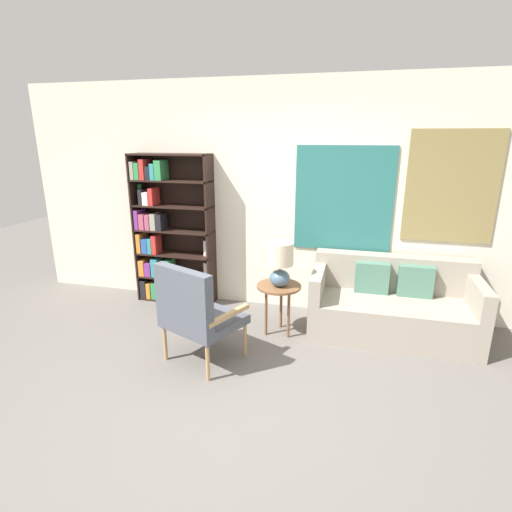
{
  "coord_description": "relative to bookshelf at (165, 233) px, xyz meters",
  "views": [
    {
      "loc": [
        0.99,
        -2.61,
        2.07
      ],
      "look_at": [
        0.03,
        1.13,
        0.9
      ],
      "focal_mm": 28.0,
      "sensor_mm": 36.0,
      "label": 1
    }
  ],
  "objects": [
    {
      "name": "side_table",
      "position": [
        1.59,
        -0.58,
        -0.41
      ],
      "size": [
        0.47,
        0.47,
        0.56
      ],
      "color": "brown",
      "rests_on": "ground_plane"
    },
    {
      "name": "ground_plane",
      "position": [
        1.34,
        -1.85,
        -0.89
      ],
      "size": [
        14.0,
        14.0,
        0.0
      ],
      "primitive_type": "plane",
      "color": "#66605B"
    },
    {
      "name": "armchair",
      "position": [
        0.96,
        -1.37,
        -0.35
      ],
      "size": [
        0.82,
        0.8,
        0.97
      ],
      "color": "tan",
      "rests_on": "ground_plane"
    },
    {
      "name": "table_lamp",
      "position": [
        1.6,
        -0.61,
        -0.07
      ],
      "size": [
        0.27,
        0.27,
        0.47
      ],
      "color": "slate",
      "rests_on": "side_table"
    },
    {
      "name": "bookshelf",
      "position": [
        0.0,
        0.0,
        0.0
      ],
      "size": [
        1.0,
        0.3,
        1.86
      ],
      "color": "black",
      "rests_on": "ground_plane"
    },
    {
      "name": "wall_back",
      "position": [
        1.4,
        0.18,
        0.46
      ],
      "size": [
        6.4,
        0.08,
        2.7
      ],
      "color": "silver",
      "rests_on": "ground_plane"
    },
    {
      "name": "couch",
      "position": [
        2.76,
        -0.25,
        -0.59
      ],
      "size": [
        1.7,
        0.83,
        0.8
      ],
      "color": "#9E9384",
      "rests_on": "ground_plane"
    }
  ]
}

